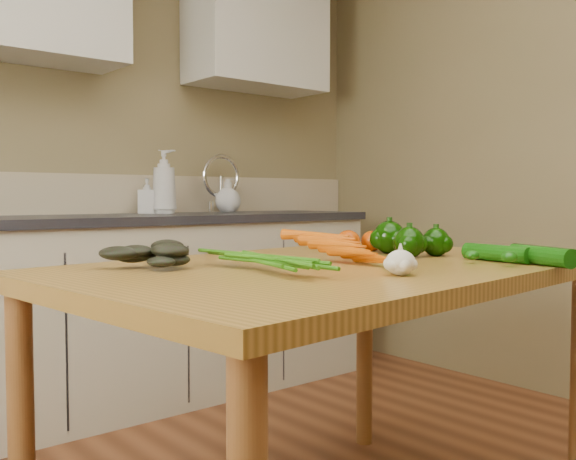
# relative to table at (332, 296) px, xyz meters

# --- Properties ---
(room) EXTENTS (4.04, 5.04, 2.64)m
(room) POSITION_rel_table_xyz_m (-0.19, -0.47, 0.53)
(room) COLOR brown
(room) RESTS_ON ground
(counter_run) EXTENTS (2.84, 0.64, 1.14)m
(counter_run) POSITION_rel_table_xyz_m (0.02, 1.54, -0.26)
(counter_run) COLOR #BBB59C
(counter_run) RESTS_ON ground
(upper_cabinets) EXTENTS (2.15, 0.35, 0.70)m
(upper_cabinets) POSITION_rel_table_xyz_m (0.32, 1.67, 1.24)
(upper_cabinets) COLOR silver
(upper_cabinets) RESTS_ON room
(table) EXTENTS (1.59, 1.11, 0.80)m
(table) POSITION_rel_table_xyz_m (0.00, 0.00, 0.00)
(table) COLOR #A3752F
(table) RESTS_ON ground
(soap_bottle_a) EXTENTS (0.17, 0.17, 0.32)m
(soap_bottle_a) POSITION_rel_table_xyz_m (0.38, 1.62, 0.35)
(soap_bottle_a) COLOR silver
(soap_bottle_a) RESTS_ON counter_run
(soap_bottle_b) EXTENTS (0.11, 0.11, 0.18)m
(soap_bottle_b) POSITION_rel_table_xyz_m (0.31, 1.68, 0.27)
(soap_bottle_b) COLOR silver
(soap_bottle_b) RESTS_ON counter_run
(soap_bottle_c) EXTENTS (0.20, 0.20, 0.19)m
(soap_bottle_c) POSITION_rel_table_xyz_m (0.82, 1.70, 0.28)
(soap_bottle_c) COLOR silver
(soap_bottle_c) RESTS_ON counter_run
(carrot_bunch) EXTENTS (0.30, 0.24, 0.08)m
(carrot_bunch) POSITION_rel_table_xyz_m (-0.06, -0.01, 0.13)
(carrot_bunch) COLOR #DA5A05
(carrot_bunch) RESTS_ON table
(leafy_greens) EXTENTS (0.21, 0.19, 0.11)m
(leafy_greens) POSITION_rel_table_xyz_m (-0.46, 0.19, 0.14)
(leafy_greens) COLOR black
(leafy_greens) RESTS_ON table
(garlic_bulb) EXTENTS (0.07, 0.07, 0.06)m
(garlic_bulb) POSITION_rel_table_xyz_m (-0.06, -0.29, 0.12)
(garlic_bulb) COLOR silver
(garlic_bulb) RESTS_ON table
(pepper_a) EXTENTS (0.09, 0.09, 0.09)m
(pepper_a) POSITION_rel_table_xyz_m (0.29, -0.03, 0.13)
(pepper_a) COLOR black
(pepper_a) RESTS_ON table
(pepper_b) EXTENTS (0.10, 0.10, 0.10)m
(pepper_b) POSITION_rel_table_xyz_m (0.36, 0.11, 0.14)
(pepper_b) COLOR black
(pepper_b) RESTS_ON table
(pepper_c) EXTENTS (0.09, 0.09, 0.09)m
(pepper_c) POSITION_rel_table_xyz_m (0.40, -0.04, 0.13)
(pepper_c) COLOR black
(pepper_c) RESTS_ON table
(tomato_a) EXTENTS (0.06, 0.06, 0.06)m
(tomato_a) POSITION_rel_table_xyz_m (0.19, 0.16, 0.12)
(tomato_a) COLOR #840206
(tomato_a) RESTS_ON table
(tomato_b) EXTENTS (0.08, 0.08, 0.07)m
(tomato_b) POSITION_rel_table_xyz_m (0.29, 0.23, 0.13)
(tomato_b) COLOR #C13E04
(tomato_b) RESTS_ON table
(tomato_c) EXTENTS (0.07, 0.07, 0.07)m
(tomato_c) POSITION_rel_table_xyz_m (0.38, 0.20, 0.12)
(tomato_c) COLOR #C13E04
(tomato_c) RESTS_ON table
(zucchini_a) EXTENTS (0.06, 0.21, 0.05)m
(zucchini_a) POSITION_rel_table_xyz_m (0.39, -0.26, 0.11)
(zucchini_a) COLOR #0B4807
(zucchini_a) RESTS_ON table
(zucchini_b) EXTENTS (0.12, 0.22, 0.05)m
(zucchini_b) POSITION_rel_table_xyz_m (0.40, -0.39, 0.12)
(zucchini_b) COLOR #0B4807
(zucchini_b) RESTS_ON table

